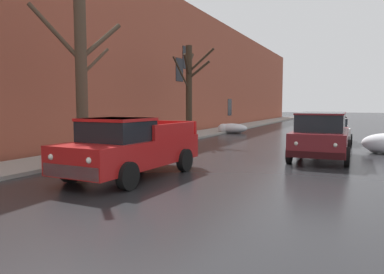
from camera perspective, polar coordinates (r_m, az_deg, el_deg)
left_sidewalk_slab at (r=22.25m, az=-2.87°, el=-0.27°), size 2.43×80.00×0.12m
brick_townhouse_facade at (r=23.15m, az=-6.76°, el=11.44°), size 0.63×80.00×9.43m
snow_bank_near_corner_left at (r=27.54m, az=6.07°, el=1.34°), size 2.28×1.04×0.71m
snow_bank_mid_block_left at (r=13.42m, az=-13.75°, el=-2.76°), size 1.94×1.07×0.76m
bare_tree_second_along_sidewalk at (r=13.53m, az=-16.82°, el=11.75°), size 2.14×2.68×7.42m
bare_tree_mid_block at (r=20.79m, az=-0.38°, el=7.49°), size 2.31×3.66×5.37m
pickup_truck_red_approaching_near_lane at (r=10.93m, az=-9.58°, el=-1.60°), size 2.31×5.05×1.76m
suv_maroon_parked_kerbside_close at (r=15.20m, az=19.33°, el=0.47°), size 2.20×4.84×1.82m
sedan_white_parked_kerbside_mid at (r=21.99m, az=20.87°, el=1.14°), size 2.14×4.05×1.42m
fire_hydrant at (r=12.17m, az=-18.79°, el=-3.61°), size 0.42×0.22×0.71m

